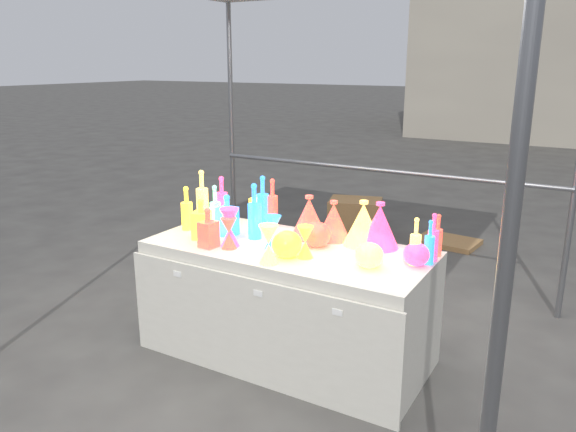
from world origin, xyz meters
The scene contains 33 objects.
ground centered at (0.00, 0.00, 0.00)m, with size 80.00×80.00×0.00m, color #5B5954.
display_table centered at (0.00, -0.01, 0.37)m, with size 1.84×0.83×0.75m.
cardboard_box_closed centered at (-0.68, 2.65, 0.20)m, with size 0.56×0.41×0.41m, color #B38350.
cardboard_box_flat centered at (0.31, 2.86, 0.03)m, with size 0.62×0.44×0.05m, color #B38350.
bottle_0 centered at (-0.49, 0.35, 0.89)m, with size 0.07×0.07×0.28m, color #E44215, non-canonical shape.
bottle_1 centered at (-0.39, 0.32, 0.93)m, with size 0.09×0.09×0.36m, color #198C37, non-canonical shape.
bottle_2 centered at (-0.33, 0.35, 0.92)m, with size 0.07×0.07×0.34m, color orange, non-canonical shape.
bottle_3 centered at (-0.73, 0.29, 0.91)m, with size 0.08×0.08×0.33m, color blue, non-canonical shape.
bottle_4 centered at (-0.85, 0.22, 0.94)m, with size 0.09×0.09×0.37m, color #158980, non-canonical shape.
bottle_5 centered at (-0.58, 0.02, 0.92)m, with size 0.07×0.07×0.33m, color #CC2875, non-canonical shape.
bottle_6 centered at (-0.79, -0.03, 0.90)m, with size 0.08×0.08×0.31m, color #E44215, non-canonical shape.
bottle_7 centered at (-0.27, 0.04, 0.94)m, with size 0.09×0.09×0.37m, color #198C37, non-canonical shape.
decanter_0 centered at (-0.57, -0.14, 0.89)m, with size 0.11×0.11×0.27m, color #E44215, non-canonical shape.
decanter_1 centered at (-0.43, -0.26, 0.88)m, with size 0.10×0.10×0.26m, color orange, non-canonical shape.
decanter_2 centered at (-0.47, 0.00, 0.89)m, with size 0.12×0.12×0.28m, color #198C37, non-canonical shape.
hourglass_0 centered at (-0.30, -0.21, 0.85)m, with size 0.10×0.10×0.20m, color orange, non-canonical shape.
hourglass_1 centered at (-0.32, -0.17, 0.87)m, with size 0.12×0.12×0.24m, color blue, non-canonical shape.
hourglass_2 centered at (0.06, -0.32, 0.86)m, with size 0.11×0.11×0.23m, color #158980, non-canonical shape.
hourglass_3 centered at (-0.54, -0.02, 0.84)m, with size 0.09×0.09×0.19m, color #CC2875, non-canonical shape.
hourglass_4 centered at (0.19, -0.13, 0.85)m, with size 0.10×0.10×0.19m, color #E44215, non-canonical shape.
hourglass_5 centered at (-0.05, -0.10, 0.86)m, with size 0.11×0.11×0.22m, color #198C37, non-canonical shape.
globe_0 centered at (0.09, -0.18, 0.82)m, with size 0.18×0.18×0.15m, color #E44215, non-canonical shape.
globe_1 centered at (0.59, -0.10, 0.82)m, with size 0.16×0.16×0.13m, color #158980, non-canonical shape.
globe_2 centered at (0.16, 0.09, 0.82)m, with size 0.18×0.18×0.14m, color orange, non-canonical shape.
globe_3 centered at (0.81, 0.07, 0.81)m, with size 0.15×0.15×0.12m, color blue, non-canonical shape.
lampshade_0 centered at (0.02, 0.24, 0.89)m, with size 0.24×0.24×0.28m, color gold, non-canonical shape.
lampshade_1 centered at (0.18, 0.28, 0.88)m, with size 0.22×0.22×0.26m, color gold, non-canonical shape.
lampshade_2 centered at (0.50, 0.28, 0.90)m, with size 0.25×0.25×0.29m, color blue, non-canonical shape.
lampshade_3 centered at (0.39, 0.27, 0.90)m, with size 0.25×0.25×0.29m, color #158980, non-canonical shape.
bottle_8 centered at (0.86, 0.14, 0.88)m, with size 0.06×0.06×0.26m, color #198C37, non-canonical shape.
bottle_9 centered at (0.86, 0.30, 0.88)m, with size 0.06×0.06×0.26m, color orange, non-canonical shape.
bottle_10 centered at (0.86, 0.21, 0.89)m, with size 0.06×0.06×0.29m, color blue, non-canonical shape.
bottle_11 centered at (0.79, 0.08, 0.89)m, with size 0.06×0.06×0.28m, color #158980, non-canonical shape.
Camera 1 is at (1.69, -2.91, 1.88)m, focal length 35.00 mm.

